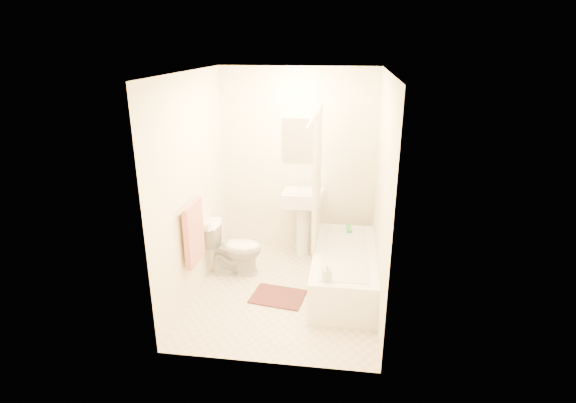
# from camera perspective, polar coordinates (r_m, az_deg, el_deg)

# --- Properties ---
(floor) EXTENTS (2.40, 2.40, 0.00)m
(floor) POSITION_cam_1_polar(r_m,az_deg,el_deg) (5.19, -0.38, -11.39)
(floor) COLOR beige
(floor) RESTS_ON ground
(ceiling) EXTENTS (2.40, 2.40, 0.00)m
(ceiling) POSITION_cam_1_polar(r_m,az_deg,el_deg) (4.45, -0.46, 16.10)
(ceiling) COLOR white
(ceiling) RESTS_ON ground
(wall_back) EXTENTS (2.00, 0.02, 2.40)m
(wall_back) POSITION_cam_1_polar(r_m,az_deg,el_deg) (5.82, 1.28, 4.98)
(wall_back) COLOR beige
(wall_back) RESTS_ON ground
(wall_left) EXTENTS (0.02, 2.40, 2.40)m
(wall_left) POSITION_cam_1_polar(r_m,az_deg,el_deg) (4.92, -12.03, 1.76)
(wall_left) COLOR beige
(wall_left) RESTS_ON ground
(wall_right) EXTENTS (0.02, 2.40, 2.40)m
(wall_right) POSITION_cam_1_polar(r_m,az_deg,el_deg) (4.65, 11.87, 0.73)
(wall_right) COLOR beige
(wall_right) RESTS_ON ground
(mirror) EXTENTS (0.40, 0.03, 0.55)m
(mirror) POSITION_cam_1_polar(r_m,az_deg,el_deg) (5.74, 1.28, 7.83)
(mirror) COLOR white
(mirror) RESTS_ON wall_back
(curtain_rod) EXTENTS (0.03, 1.70, 0.03)m
(curtain_rod) POSITION_cam_1_polar(r_m,az_deg,el_deg) (4.56, 3.55, 11.10)
(curtain_rod) COLOR silver
(curtain_rod) RESTS_ON wall_back
(shower_curtain) EXTENTS (0.04, 0.80, 1.55)m
(shower_curtain) POSITION_cam_1_polar(r_m,az_deg,el_deg) (5.12, 3.71, 3.10)
(shower_curtain) COLOR silver
(shower_curtain) RESTS_ON curtain_rod
(towel_bar) EXTENTS (0.02, 0.60, 0.02)m
(towel_bar) POSITION_cam_1_polar(r_m,az_deg,el_deg) (4.72, -12.48, -0.35)
(towel_bar) COLOR silver
(towel_bar) RESTS_ON wall_left
(towel) EXTENTS (0.06, 0.45, 0.66)m
(towel) POSITION_cam_1_polar(r_m,az_deg,el_deg) (4.82, -11.87, -3.94)
(towel) COLOR #CC7266
(towel) RESTS_ON towel_bar
(toilet_paper) EXTENTS (0.11, 0.12, 0.12)m
(toilet_paper) POSITION_cam_1_polar(r_m,az_deg,el_deg) (5.17, -10.47, -3.14)
(toilet_paper) COLOR white
(toilet_paper) RESTS_ON wall_left
(toilet) EXTENTS (0.68, 0.40, 0.65)m
(toilet) POSITION_cam_1_polar(r_m,az_deg,el_deg) (5.48, -6.84, -5.91)
(toilet) COLOR white
(toilet) RESTS_ON floor
(sink) EXTENTS (0.51, 0.41, 0.98)m
(sink) POSITION_cam_1_polar(r_m,az_deg,el_deg) (5.80, 1.88, -2.48)
(sink) COLOR silver
(sink) RESTS_ON floor
(bathtub) EXTENTS (0.70, 1.59, 0.45)m
(bathtub) POSITION_cam_1_polar(r_m,az_deg,el_deg) (5.21, 7.12, -8.57)
(bathtub) COLOR white
(bathtub) RESTS_ON floor
(bath_mat) EXTENTS (0.63, 0.51, 0.02)m
(bath_mat) POSITION_cam_1_polar(r_m,az_deg,el_deg) (5.09, -1.27, -11.97)
(bath_mat) COLOR #50271A
(bath_mat) RESTS_ON floor
(soap_bottle) EXTENTS (0.10, 0.11, 0.18)m
(soap_bottle) POSITION_cam_1_polar(r_m,az_deg,el_deg) (4.48, 4.96, -8.97)
(soap_bottle) COLOR white
(soap_bottle) RESTS_ON bathtub
(scrub_brush) EXTENTS (0.08, 0.21, 0.04)m
(scrub_brush) POSITION_cam_1_polar(r_m,az_deg,el_deg) (5.66, 7.76, -3.50)
(scrub_brush) COLOR green
(scrub_brush) RESTS_ON bathtub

